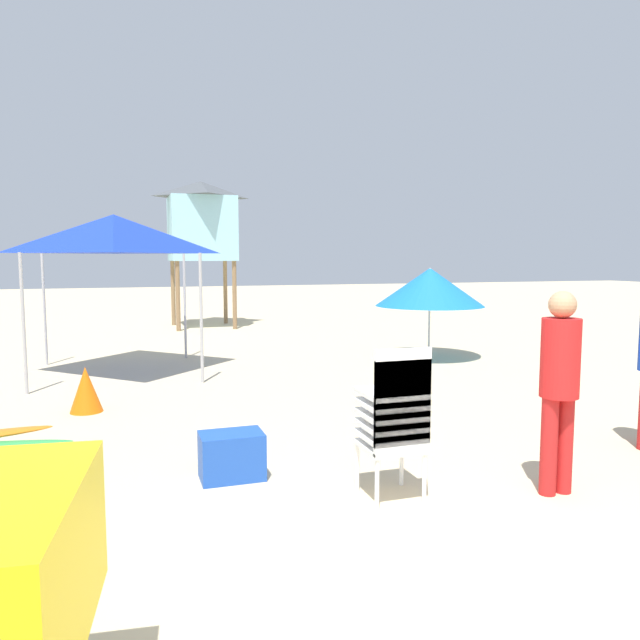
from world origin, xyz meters
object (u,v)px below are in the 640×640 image
at_px(stacked_plastic_chairs, 396,413).
at_px(lifeguard_near_right, 559,378).
at_px(beach_umbrella_left, 430,287).
at_px(lifeguard_tower, 201,221).
at_px(cooler_box, 232,456).
at_px(traffic_cone_near, 86,389).
at_px(popup_canopy, 114,234).

bearing_deg(stacked_plastic_chairs, lifeguard_near_right, -11.19).
bearing_deg(stacked_plastic_chairs, beach_umbrella_left, 59.34).
xyz_separation_m(lifeguard_near_right, lifeguard_tower, (-1.22, 13.50, 2.06)).
height_order(lifeguard_tower, cooler_box, lifeguard_tower).
distance_m(traffic_cone_near, cooler_box, 3.27).
relative_size(lifeguard_near_right, lifeguard_tower, 0.41).
bearing_deg(popup_canopy, beach_umbrella_left, -2.94).
relative_size(popup_canopy, traffic_cone_near, 4.60).
bearing_deg(beach_umbrella_left, popup_canopy, 177.06).
relative_size(popup_canopy, lifeguard_tower, 0.66).
distance_m(lifeguard_tower, traffic_cone_near, 10.10).
xyz_separation_m(beach_umbrella_left, cooler_box, (-4.90, -5.33, -1.21)).
relative_size(beach_umbrella_left, cooler_box, 3.79).
height_order(lifeguard_near_right, cooler_box, lifeguard_near_right).
relative_size(stacked_plastic_chairs, popup_canopy, 0.47).
xyz_separation_m(lifeguard_tower, traffic_cone_near, (-2.72, -9.33, -2.75)).
relative_size(lifeguard_near_right, cooler_box, 3.04).
relative_size(traffic_cone_near, cooler_box, 1.05).
distance_m(stacked_plastic_chairs, lifeguard_tower, 13.43).
relative_size(lifeguard_near_right, popup_canopy, 0.63).
distance_m(lifeguard_near_right, cooler_box, 2.93).
xyz_separation_m(lifeguard_tower, cooler_box, (-1.34, -12.29, -2.84)).
bearing_deg(lifeguard_near_right, beach_umbrella_left, 70.29).
bearing_deg(traffic_cone_near, popup_canopy, 81.69).
height_order(stacked_plastic_chairs, beach_umbrella_left, beach_umbrella_left).
height_order(lifeguard_near_right, traffic_cone_near, lifeguard_near_right).
distance_m(beach_umbrella_left, traffic_cone_near, 6.81).
bearing_deg(stacked_plastic_chairs, cooler_box, 141.58).
xyz_separation_m(popup_canopy, cooler_box, (0.99, -5.63, -2.19)).
bearing_deg(cooler_box, lifeguard_near_right, -25.34).
relative_size(lifeguard_tower, cooler_box, 7.35).
bearing_deg(stacked_plastic_chairs, popup_canopy, 108.33).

